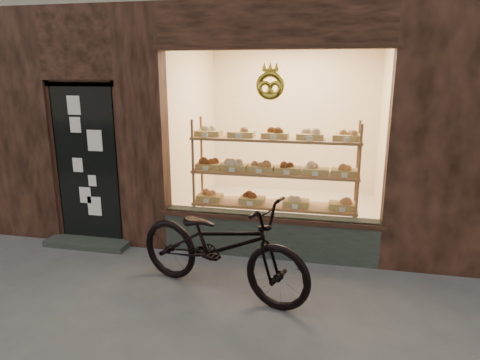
# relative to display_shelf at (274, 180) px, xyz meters

# --- Properties ---
(ground) EXTENTS (90.00, 90.00, 0.00)m
(ground) POSITION_rel_display_shelf_xyz_m (-0.45, -2.55, -0.89)
(ground) COLOR #434343
(display_shelf) EXTENTS (2.20, 0.45, 1.70)m
(display_shelf) POSITION_rel_display_shelf_xyz_m (0.00, 0.00, 0.00)
(display_shelf) COLOR brown
(display_shelf) RESTS_ON ground
(bicycle) EXTENTS (2.16, 1.30, 1.07)m
(bicycle) POSITION_rel_display_shelf_xyz_m (-0.36, -1.46, -0.35)
(bicycle) COLOR black
(bicycle) RESTS_ON ground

